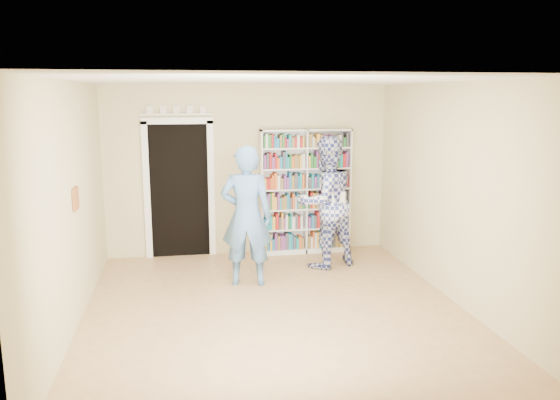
# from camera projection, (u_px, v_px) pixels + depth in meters

# --- Properties ---
(floor) EXTENTS (5.00, 5.00, 0.00)m
(floor) POSITION_uv_depth(u_px,v_px,m) (275.00, 309.00, 6.57)
(floor) COLOR #A97752
(floor) RESTS_ON ground
(ceiling) EXTENTS (5.00, 5.00, 0.00)m
(ceiling) POSITION_uv_depth(u_px,v_px,m) (274.00, 80.00, 6.05)
(ceiling) COLOR white
(ceiling) RESTS_ON wall_back
(wall_back) EXTENTS (4.50, 0.00, 4.50)m
(wall_back) POSITION_uv_depth(u_px,v_px,m) (249.00, 170.00, 8.73)
(wall_back) COLOR beige
(wall_back) RESTS_ON floor
(wall_left) EXTENTS (0.00, 5.00, 5.00)m
(wall_left) POSITION_uv_depth(u_px,v_px,m) (71.00, 207.00, 5.92)
(wall_left) COLOR beige
(wall_left) RESTS_ON floor
(wall_right) EXTENTS (0.00, 5.00, 5.00)m
(wall_right) POSITION_uv_depth(u_px,v_px,m) (455.00, 194.00, 6.70)
(wall_right) COLOR beige
(wall_right) RESTS_ON floor
(bookshelf) EXTENTS (1.46, 0.27, 2.01)m
(bookshelf) POSITION_uv_depth(u_px,v_px,m) (305.00, 191.00, 8.80)
(bookshelf) COLOR white
(bookshelf) RESTS_ON floor
(doorway) EXTENTS (1.10, 0.08, 2.43)m
(doorway) POSITION_uv_depth(u_px,v_px,m) (179.00, 183.00, 8.55)
(doorway) COLOR black
(doorway) RESTS_ON floor
(wall_art) EXTENTS (0.03, 0.25, 0.25)m
(wall_art) POSITION_uv_depth(u_px,v_px,m) (76.00, 199.00, 6.11)
(wall_art) COLOR brown
(wall_art) RESTS_ON wall_left
(man_blue) EXTENTS (0.77, 0.58, 1.90)m
(man_blue) POSITION_uv_depth(u_px,v_px,m) (247.00, 216.00, 7.29)
(man_blue) COLOR #5280B7
(man_blue) RESTS_ON floor
(man_plaid) EXTENTS (1.14, 1.02, 1.95)m
(man_plaid) POSITION_uv_depth(u_px,v_px,m) (325.00, 202.00, 8.06)
(man_plaid) COLOR navy
(man_plaid) RESTS_ON floor
(paper_sheet) EXTENTS (0.21, 0.05, 0.30)m
(paper_sheet) POSITION_uv_depth(u_px,v_px,m) (339.00, 202.00, 7.84)
(paper_sheet) COLOR white
(paper_sheet) RESTS_ON man_plaid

